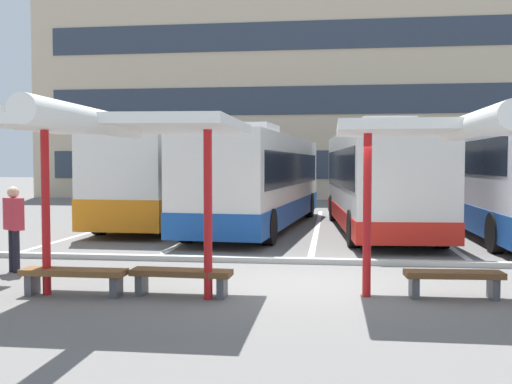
{
  "coord_description": "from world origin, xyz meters",
  "views": [
    {
      "loc": [
        0.46,
        -10.87,
        2.22
      ],
      "look_at": [
        -1.45,
        4.2,
        1.49
      ],
      "focal_mm": 41.59,
      "sensor_mm": 36.0,
      "label": 1
    }
  ],
  "objects_px": {
    "bench_3": "(181,276)",
    "waiting_passenger_0": "(14,222)",
    "bench_2": "(74,276)",
    "coach_bus_1": "(260,181)",
    "waiting_shelter_1": "(119,128)",
    "coach_bus_0": "(171,178)",
    "bench_4": "(454,278)",
    "coach_bus_3": "(500,178)",
    "coach_bus_2": "(378,180)",
    "waiting_shelter_2": "(460,132)"
  },
  "relations": [
    {
      "from": "coach_bus_0",
      "to": "coach_bus_1",
      "type": "relative_size",
      "value": 0.88
    },
    {
      "from": "coach_bus_0",
      "to": "bench_3",
      "type": "bearing_deg",
      "value": -73.87
    },
    {
      "from": "coach_bus_1",
      "to": "bench_3",
      "type": "xyz_separation_m",
      "value": [
        -0.03,
        -10.75,
        -1.27
      ]
    },
    {
      "from": "waiting_shelter_1",
      "to": "bench_4",
      "type": "xyz_separation_m",
      "value": [
        5.38,
        0.85,
        -2.45
      ]
    },
    {
      "from": "coach_bus_0",
      "to": "waiting_shelter_2",
      "type": "xyz_separation_m",
      "value": [
        7.85,
        -11.54,
        1.02
      ]
    },
    {
      "from": "bench_3",
      "to": "waiting_shelter_2",
      "type": "distance_m",
      "value": 5.07
    },
    {
      "from": "coach_bus_1",
      "to": "bench_3",
      "type": "relative_size",
      "value": 7.04
    },
    {
      "from": "coach_bus_3",
      "to": "bench_2",
      "type": "relative_size",
      "value": 6.47
    },
    {
      "from": "bench_2",
      "to": "waiting_shelter_2",
      "type": "relative_size",
      "value": 0.41
    },
    {
      "from": "bench_3",
      "to": "coach_bus_1",
      "type": "bearing_deg",
      "value": 89.85
    },
    {
      "from": "coach_bus_1",
      "to": "coach_bus_0",
      "type": "bearing_deg",
      "value": 165.06
    },
    {
      "from": "coach_bus_0",
      "to": "bench_2",
      "type": "distance_m",
      "value": 12.02
    },
    {
      "from": "waiting_shelter_2",
      "to": "bench_4",
      "type": "height_order",
      "value": "waiting_shelter_2"
    },
    {
      "from": "coach_bus_1",
      "to": "waiting_shelter_2",
      "type": "height_order",
      "value": "coach_bus_1"
    },
    {
      "from": "waiting_passenger_0",
      "to": "bench_3",
      "type": "bearing_deg",
      "value": -23.58
    },
    {
      "from": "waiting_shelter_1",
      "to": "bench_2",
      "type": "xyz_separation_m",
      "value": [
        -0.9,
        0.25,
        -2.45
      ]
    },
    {
      "from": "bench_3",
      "to": "bench_4",
      "type": "xyz_separation_m",
      "value": [
        4.48,
        0.41,
        -0.0
      ]
    },
    {
      "from": "coach_bus_1",
      "to": "bench_4",
      "type": "relative_size",
      "value": 7.53
    },
    {
      "from": "coach_bus_3",
      "to": "waiting_passenger_0",
      "type": "distance_m",
      "value": 14.19
    },
    {
      "from": "coach_bus_2",
      "to": "bench_3",
      "type": "xyz_separation_m",
      "value": [
        -3.97,
        -9.97,
        -1.34
      ]
    },
    {
      "from": "bench_2",
      "to": "bench_4",
      "type": "height_order",
      "value": "same"
    },
    {
      "from": "coach_bus_2",
      "to": "coach_bus_3",
      "type": "height_order",
      "value": "coach_bus_3"
    },
    {
      "from": "bench_4",
      "to": "waiting_passenger_0",
      "type": "height_order",
      "value": "waiting_passenger_0"
    },
    {
      "from": "waiting_shelter_2",
      "to": "coach_bus_2",
      "type": "bearing_deg",
      "value": 92.95
    },
    {
      "from": "bench_2",
      "to": "coach_bus_2",
      "type": "bearing_deg",
      "value": 60.4
    },
    {
      "from": "coach_bus_2",
      "to": "bench_2",
      "type": "relative_size",
      "value": 6.07
    },
    {
      "from": "coach_bus_1",
      "to": "waiting_passenger_0",
      "type": "xyz_separation_m",
      "value": [
        -3.96,
        -9.03,
        -0.58
      ]
    },
    {
      "from": "coach_bus_0",
      "to": "coach_bus_3",
      "type": "distance_m",
      "value": 11.26
    },
    {
      "from": "coach_bus_0",
      "to": "coach_bus_1",
      "type": "xyz_separation_m",
      "value": [
        3.4,
        -0.91,
        -0.09
      ]
    },
    {
      "from": "coach_bus_2",
      "to": "bench_4",
      "type": "xyz_separation_m",
      "value": [
        0.51,
        -9.56,
        -1.35
      ]
    },
    {
      "from": "coach_bus_1",
      "to": "bench_4",
      "type": "bearing_deg",
      "value": -66.69
    },
    {
      "from": "waiting_shelter_1",
      "to": "bench_2",
      "type": "relative_size",
      "value": 2.71
    },
    {
      "from": "bench_3",
      "to": "waiting_passenger_0",
      "type": "height_order",
      "value": "waiting_passenger_0"
    },
    {
      "from": "waiting_shelter_2",
      "to": "waiting_passenger_0",
      "type": "distance_m",
      "value": 8.73
    },
    {
      "from": "coach_bus_0",
      "to": "waiting_passenger_0",
      "type": "bearing_deg",
      "value": -93.26
    },
    {
      "from": "bench_2",
      "to": "waiting_passenger_0",
      "type": "bearing_deg",
      "value": 138.25
    },
    {
      "from": "coach_bus_1",
      "to": "waiting_shelter_1",
      "type": "distance_m",
      "value": 11.29
    },
    {
      "from": "coach_bus_0",
      "to": "waiting_passenger_0",
      "type": "relative_size",
      "value": 6.08
    },
    {
      "from": "bench_2",
      "to": "bench_4",
      "type": "bearing_deg",
      "value": 5.43
    },
    {
      "from": "bench_4",
      "to": "waiting_passenger_0",
      "type": "xyz_separation_m",
      "value": [
        -8.42,
        1.31,
        0.69
      ]
    },
    {
      "from": "coach_bus_1",
      "to": "bench_3",
      "type": "height_order",
      "value": "coach_bus_1"
    },
    {
      "from": "coach_bus_1",
      "to": "bench_4",
      "type": "distance_m",
      "value": 11.33
    },
    {
      "from": "waiting_shelter_2",
      "to": "waiting_passenger_0",
      "type": "height_order",
      "value": "waiting_shelter_2"
    },
    {
      "from": "bench_4",
      "to": "waiting_passenger_0",
      "type": "bearing_deg",
      "value": 171.16
    },
    {
      "from": "waiting_shelter_1",
      "to": "bench_4",
      "type": "distance_m",
      "value": 5.97
    },
    {
      "from": "coach_bus_0",
      "to": "coach_bus_3",
      "type": "bearing_deg",
      "value": -9.66
    },
    {
      "from": "bench_3",
      "to": "waiting_passenger_0",
      "type": "bearing_deg",
      "value": 156.42
    },
    {
      "from": "coach_bus_0",
      "to": "waiting_shelter_1",
      "type": "relative_size",
      "value": 2.21
    },
    {
      "from": "waiting_shelter_1",
      "to": "waiting_passenger_0",
      "type": "height_order",
      "value": "waiting_shelter_1"
    },
    {
      "from": "waiting_shelter_1",
      "to": "bench_4",
      "type": "height_order",
      "value": "waiting_shelter_1"
    }
  ]
}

